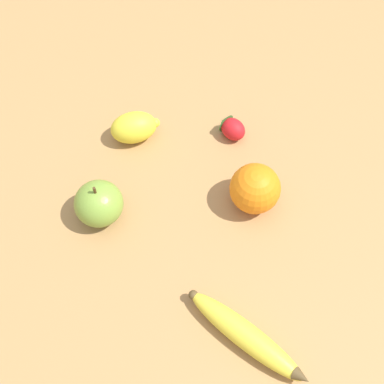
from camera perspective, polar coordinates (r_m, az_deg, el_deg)
name	(u,v)px	position (r m, az deg, el deg)	size (l,w,h in m)	color
ground_plane	(180,207)	(0.86, -1.27, -1.63)	(3.00, 3.00, 0.00)	#A87A47
banana	(247,336)	(0.77, 5.86, -15.06)	(0.20, 0.09, 0.04)	yellow
orange	(255,189)	(0.84, 6.74, 0.36)	(0.08, 0.08, 0.08)	orange
strawberry	(232,128)	(0.93, 4.25, 6.83)	(0.06, 0.05, 0.04)	red
apple	(99,203)	(0.84, -9.91, -1.21)	(0.08, 0.08, 0.08)	olive
lemon	(134,127)	(0.92, -6.20, 6.87)	(0.10, 0.09, 0.05)	yellow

